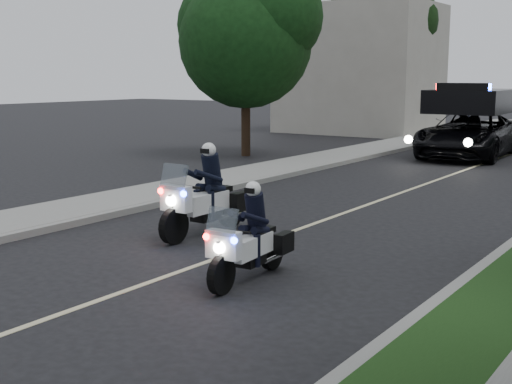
% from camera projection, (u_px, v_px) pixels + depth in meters
% --- Properties ---
extents(ground, '(120.00, 120.00, 0.00)m').
position_uv_depth(ground, '(210.00, 261.00, 11.69)').
color(ground, black).
rests_on(ground, ground).
extents(curb_left, '(0.20, 60.00, 0.15)m').
position_uv_depth(curb_left, '(303.00, 171.00, 22.07)').
color(curb_left, gray).
rests_on(curb_left, ground).
extents(sidewalk_left, '(2.00, 60.00, 0.16)m').
position_uv_depth(sidewalk_left, '(275.00, 169.00, 22.69)').
color(sidewalk_left, gray).
rests_on(sidewalk_left, ground).
extents(building_far, '(8.00, 6.00, 7.00)m').
position_uv_depth(building_far, '(360.00, 69.00, 37.76)').
color(building_far, '#A8A396').
rests_on(building_far, ground).
extents(lane_marking, '(0.12, 50.00, 0.01)m').
position_uv_depth(lane_marking, '(423.00, 185.00, 19.78)').
color(lane_marking, '#BFB78C').
rests_on(lane_marking, ground).
extents(police_moto_left, '(0.77, 2.19, 1.86)m').
position_uv_depth(police_moto_left, '(205.00, 235.00, 13.61)').
color(police_moto_left, white).
rests_on(police_moto_left, ground).
extents(police_moto_right, '(0.78, 1.88, 1.56)m').
position_uv_depth(police_moto_right, '(249.00, 280.00, 10.57)').
color(police_moto_right, white).
rests_on(police_moto_right, ground).
extents(police_suv, '(3.21, 6.50, 3.10)m').
position_uv_depth(police_suv, '(468.00, 157.00, 26.57)').
color(police_suv, black).
rests_on(police_suv, ground).
extents(bicycle, '(0.75, 1.61, 0.81)m').
position_uv_depth(bicycle, '(462.00, 143.00, 32.05)').
color(bicycle, black).
rests_on(bicycle, ground).
extents(cyclist, '(0.70, 0.51, 1.83)m').
position_uv_depth(cyclist, '(462.00, 143.00, 32.05)').
color(cyclist, black).
rests_on(cyclist, ground).
extents(tree_left_near, '(6.04, 6.04, 8.72)m').
position_uv_depth(tree_left_near, '(246.00, 156.00, 27.02)').
color(tree_left_near, '#133A13').
rests_on(tree_left_near, ground).
extents(tree_left_far, '(7.66, 7.66, 9.78)m').
position_uv_depth(tree_left_far, '(371.00, 133.00, 37.96)').
color(tree_left_far, black).
rests_on(tree_left_far, ground).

